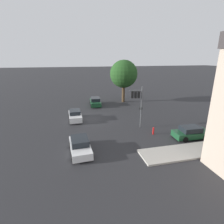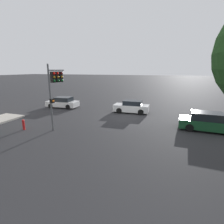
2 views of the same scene
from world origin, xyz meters
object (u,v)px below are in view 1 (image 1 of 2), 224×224
Objects in this scene: crossing_car_0 at (75,115)px; crossing_car_2 at (80,146)px; crossing_car_1 at (95,102)px; fire_hydrant at (153,131)px; traffic_signal at (137,98)px; parked_car_0 at (191,133)px; street_tree at (124,74)px.

crossing_car_2 is at bearing -0.71° from crossing_car_0.
crossing_car_1 reaches higher than fire_hydrant.
crossing_car_0 is 9.63m from crossing_car_2.
traffic_signal is 9.73m from crossing_car_2.
fire_hydrant is (-1.99, -3.80, -0.19)m from parked_car_0.
street_tree is at bearing 2.66° from traffic_signal.
crossing_car_0 reaches higher than crossing_car_2.
crossing_car_1 is 1.13× the size of parked_car_0.
crossing_car_2 is (18.60, -10.15, -5.11)m from street_tree.
parked_car_0 is at bearing -149.32° from crossing_car_1.
traffic_signal is 1.28× the size of crossing_car_2.
street_tree is 19.30m from parked_car_0.
parked_car_0 is (9.45, 12.97, -0.03)m from crossing_car_0.
fire_hydrant is at bearing 154.53° from parked_car_0.
crossing_car_1 is (1.38, -6.14, -5.06)m from street_tree.
street_tree is 9.37× the size of fire_hydrant.
street_tree is at bearing 176.05° from fire_hydrant.
crossing_car_1 is 17.68m from crossing_car_2.
street_tree reaches higher than fire_hydrant.
crossing_car_2 is at bearing 134.24° from traffic_signal.
traffic_signal reaches higher than parked_car_0.
crossing_car_0 is 0.97× the size of crossing_car_2.
street_tree is 1.55× the size of traffic_signal.
parked_car_0 is (4.64, 5.04, -3.31)m from traffic_signal.
street_tree is 2.05× the size of crossing_car_0.
crossing_car_1 is at bearing -161.58° from fire_hydrant.
crossing_car_1 is (-7.59, 4.16, 0.03)m from crossing_car_0.
crossing_car_0 is 11.82m from fire_hydrant.
parked_car_0 is at bearing 8.22° from street_tree.
crossing_car_0 is at bearing 177.59° from crossing_car_2.
parked_car_0 is (18.42, 2.66, -5.12)m from street_tree.
traffic_signal is 1.32× the size of crossing_car_0.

